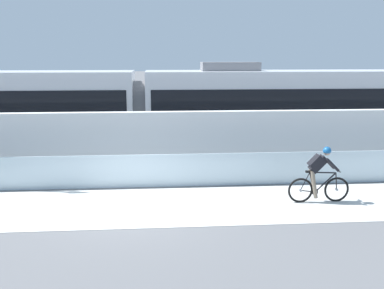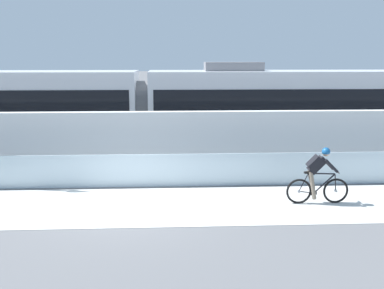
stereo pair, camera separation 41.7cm
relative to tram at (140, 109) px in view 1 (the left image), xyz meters
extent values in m
plane|color=slate|center=(-0.02, -6.85, -1.89)|extent=(200.00, 200.00, 0.00)
cube|color=silver|center=(-0.02, -6.85, -1.89)|extent=(32.00, 3.20, 0.01)
cube|color=silver|center=(-0.02, -5.00, -1.37)|extent=(32.00, 0.05, 1.05)
cube|color=white|center=(-0.02, -3.20, -0.81)|extent=(32.00, 0.36, 2.17)
cube|color=#595654|center=(-0.02, -0.72, -1.89)|extent=(32.00, 0.08, 0.01)
cube|color=#595654|center=(-0.02, 0.72, -1.89)|extent=(32.00, 0.08, 0.01)
cube|color=orange|center=(-5.74, 0.00, -1.36)|extent=(10.78, 2.53, 0.28)
cube|color=#232326|center=(-2.22, 0.00, -1.53)|extent=(1.40, 1.88, 0.20)
cylinder|color=black|center=(-2.22, -0.72, -1.59)|extent=(0.60, 0.10, 0.60)
cylinder|color=black|center=(-2.22, 0.72, -1.59)|extent=(0.60, 0.10, 0.60)
cube|color=silver|center=(5.76, 0.00, 0.01)|extent=(11.00, 2.50, 3.10)
cube|color=black|center=(5.76, 0.00, 0.36)|extent=(10.56, 2.54, 1.04)
cube|color=orange|center=(5.76, 0.00, -1.36)|extent=(10.78, 2.53, 0.28)
cube|color=slate|center=(3.78, 0.00, 1.74)|extent=(2.40, 1.10, 0.36)
cube|color=#232326|center=(2.24, 0.00, -1.53)|extent=(1.40, 1.88, 0.20)
cylinder|color=black|center=(2.24, -0.72, -1.59)|extent=(0.60, 0.10, 0.60)
cylinder|color=black|center=(2.24, 0.72, -1.59)|extent=(0.60, 0.10, 0.60)
cube|color=#232326|center=(9.28, 0.00, -1.53)|extent=(1.40, 1.88, 0.20)
cylinder|color=black|center=(9.28, -0.72, -1.59)|extent=(0.60, 0.10, 0.60)
cylinder|color=black|center=(9.28, 0.72, -1.59)|extent=(0.60, 0.10, 0.60)
cylinder|color=#59595B|center=(0.01, 0.00, 0.01)|extent=(0.60, 2.30, 2.30)
torus|color=black|center=(5.77, -6.85, -1.53)|extent=(0.72, 0.06, 0.72)
cylinder|color=#99999E|center=(5.77, -6.85, -1.53)|extent=(0.07, 0.10, 0.07)
torus|color=black|center=(4.72, -6.85, -1.53)|extent=(0.72, 0.06, 0.72)
cylinder|color=#99999E|center=(4.72, -6.85, -1.53)|extent=(0.07, 0.10, 0.07)
cylinder|color=black|center=(5.44, -6.85, -1.32)|extent=(0.60, 0.04, 0.58)
cylinder|color=black|center=(5.06, -6.85, -1.30)|extent=(0.22, 0.04, 0.59)
cylinder|color=black|center=(5.35, -6.85, -1.03)|extent=(0.76, 0.04, 0.07)
cylinder|color=black|center=(4.94, -6.85, -1.56)|extent=(0.43, 0.03, 0.09)
cylinder|color=black|center=(4.85, -6.85, -1.27)|extent=(0.27, 0.02, 0.53)
cylinder|color=black|center=(5.75, -6.85, -1.29)|extent=(0.08, 0.03, 0.49)
cube|color=black|center=(4.97, -6.85, -0.99)|extent=(0.24, 0.10, 0.05)
cylinder|color=black|center=(5.72, -6.85, -0.94)|extent=(0.03, 0.58, 0.03)
cylinder|color=#262628|center=(5.15, -6.85, -1.59)|extent=(0.18, 0.02, 0.18)
cube|color=black|center=(5.19, -6.85, -0.78)|extent=(0.50, 0.28, 0.51)
cube|color=black|center=(5.10, -6.85, -0.69)|extent=(0.38, 0.30, 0.38)
sphere|color=beige|center=(5.43, -6.85, -0.43)|extent=(0.20, 0.20, 0.20)
sphere|color=#195999|center=(5.43, -6.85, -0.40)|extent=(0.23, 0.23, 0.23)
cylinder|color=black|center=(5.55, -7.01, -0.77)|extent=(0.41, 0.08, 0.41)
cylinder|color=black|center=(5.55, -6.69, -0.77)|extent=(0.41, 0.08, 0.41)
cylinder|color=#726656|center=(5.08, -6.94, -1.35)|extent=(0.25, 0.11, 0.79)
cylinder|color=#726656|center=(5.08, -6.76, -1.21)|extent=(0.25, 0.11, 0.52)
camera|label=1|loc=(0.73, -18.56, 2.23)|focal=41.47mm
camera|label=2|loc=(1.15, -18.58, 2.23)|focal=41.47mm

